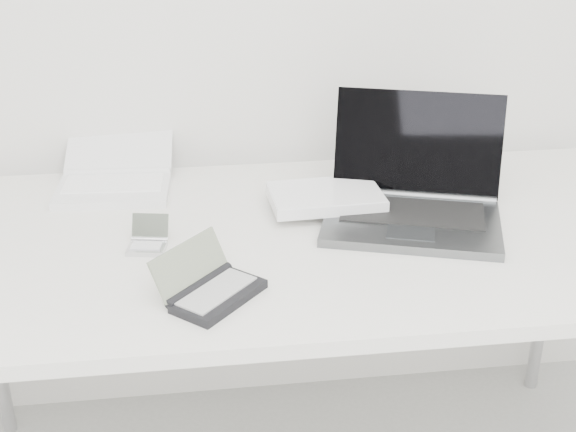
{
  "coord_description": "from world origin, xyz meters",
  "views": [
    {
      "loc": [
        -0.22,
        0.08,
        1.48
      ],
      "look_at": [
        -0.03,
        1.51,
        0.79
      ],
      "focal_mm": 50.0,
      "sensor_mm": 36.0,
      "label": 1
    }
  ],
  "objects": [
    {
      "name": "netbook_open_white",
      "position": [
        -0.39,
        1.85,
        0.75
      ],
      "size": [
        0.28,
        0.34,
        0.1
      ],
      "rotation": [
        0.0,
        0.0,
        -0.07
      ],
      "color": "white",
      "rests_on": "desk"
    },
    {
      "name": "desk",
      "position": [
        0.0,
        1.55,
        0.68
      ],
      "size": [
        1.6,
        0.8,
        0.73
      ],
      "color": "white",
      "rests_on": "ground"
    },
    {
      "name": "pda_silver",
      "position": [
        -0.31,
        1.53,
        0.74
      ],
      "size": [
        0.09,
        0.1,
        0.06
      ],
      "rotation": [
        0.0,
        0.0,
        -0.19
      ],
      "color": "silver",
      "rests_on": "desk"
    },
    {
      "name": "palmtop_charcoal",
      "position": [
        -0.2,
        1.32,
        0.75
      ],
      "size": [
        0.21,
        0.22,
        0.09
      ],
      "rotation": [
        0.0,
        0.0,
        0.83
      ],
      "color": "black",
      "rests_on": "desk"
    },
    {
      "name": "laptop_large",
      "position": [
        0.2,
        1.61,
        0.77
      ],
      "size": [
        0.52,
        0.41,
        0.24
      ],
      "rotation": [
        0.0,
        0.0,
        -0.31
      ],
      "color": "#545658",
      "rests_on": "desk"
    }
  ]
}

